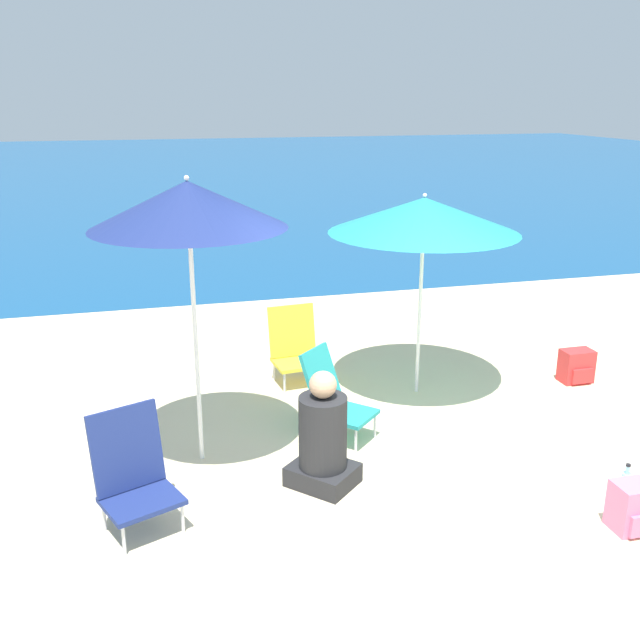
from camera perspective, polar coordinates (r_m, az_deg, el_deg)
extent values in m
plane|color=beige|center=(5.52, 11.40, -14.89)|extent=(60.00, 60.00, 0.00)
cube|color=navy|center=(30.29, -10.74, 11.83)|extent=(60.00, 40.00, 0.01)
cylinder|color=white|center=(7.19, 7.97, 0.42)|extent=(0.04, 0.04, 1.66)
cone|color=teal|center=(6.96, 8.32, 8.30)|extent=(1.85, 1.85, 0.34)
sphere|color=white|center=(6.93, 8.39, 9.85)|extent=(0.04, 0.04, 0.04)
cylinder|color=white|center=(5.81, -9.88, -2.30)|extent=(0.04, 0.04, 1.96)
cone|color=navy|center=(5.53, -10.51, 9.06)|extent=(1.52, 1.52, 0.36)
sphere|color=white|center=(5.50, -10.63, 11.11)|extent=(0.04, 0.04, 0.04)
cylinder|color=silver|center=(7.34, -2.86, -5.03)|extent=(0.02, 0.02, 0.21)
cylinder|color=silver|center=(7.47, 0.27, -4.60)|extent=(0.02, 0.02, 0.21)
cylinder|color=silver|center=(7.66, -3.68, -4.05)|extent=(0.02, 0.02, 0.21)
cylinder|color=silver|center=(7.79, -0.66, -3.66)|extent=(0.02, 0.02, 0.21)
cube|color=yellow|center=(7.52, -1.74, -3.44)|extent=(0.54, 0.47, 0.04)
cube|color=yellow|center=(7.61, -2.27, -0.84)|extent=(0.51, 0.18, 0.55)
cylinder|color=silver|center=(5.11, -15.42, -16.63)|extent=(0.02, 0.02, 0.23)
cylinder|color=silver|center=(5.24, -10.93, -15.31)|extent=(0.02, 0.02, 0.23)
cylinder|color=silver|center=(5.40, -16.88, -14.79)|extent=(0.02, 0.02, 0.23)
cylinder|color=silver|center=(5.52, -12.61, -13.60)|extent=(0.02, 0.02, 0.23)
cube|color=navy|center=(5.24, -14.06, -13.85)|extent=(0.63, 0.58, 0.04)
cube|color=navy|center=(5.26, -15.23, -9.88)|extent=(0.52, 0.31, 0.60)
cylinder|color=silver|center=(6.16, 2.88, -9.64)|extent=(0.02, 0.02, 0.23)
cylinder|color=silver|center=(6.44, 4.41, -8.39)|extent=(0.02, 0.02, 0.23)
cylinder|color=silver|center=(6.35, -0.44, -8.75)|extent=(0.02, 0.02, 0.23)
cylinder|color=silver|center=(6.62, 1.19, -7.59)|extent=(0.02, 0.02, 0.23)
cube|color=teal|center=(6.33, 2.02, -7.49)|extent=(0.64, 0.64, 0.04)
cube|color=teal|center=(6.33, 0.12, -4.63)|extent=(0.45, 0.45, 0.52)
cube|color=#262628|center=(5.73, 0.23, -12.27)|extent=(0.64, 0.64, 0.16)
cylinder|color=#262628|center=(5.56, 0.23, -8.96)|extent=(0.38, 0.38, 0.58)
sphere|color=tan|center=(5.39, 0.24, -5.20)|extent=(0.21, 0.21, 0.21)
cube|color=pink|center=(5.60, 23.59, -13.54)|extent=(0.25, 0.23, 0.36)
cube|color=red|center=(8.06, 19.81, -3.47)|extent=(0.33, 0.21, 0.35)
cube|color=red|center=(7.99, 20.25, -4.24)|extent=(0.23, 0.03, 0.16)
cylinder|color=#8CCCEA|center=(6.05, 23.25, -11.97)|extent=(0.07, 0.07, 0.19)
cylinder|color=#8CCCEA|center=(6.00, 23.40, -10.93)|extent=(0.03, 0.03, 0.06)
cylinder|color=black|center=(5.98, 23.45, -10.60)|extent=(0.04, 0.04, 0.02)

